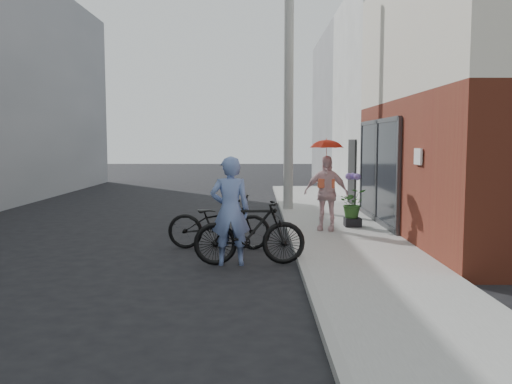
{
  "coord_description": "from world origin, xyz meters",
  "views": [
    {
      "loc": [
        0.2,
        -9.79,
        2.11
      ],
      "look_at": [
        0.17,
        0.86,
        1.1
      ],
      "focal_mm": 38.0,
      "sensor_mm": 36.0,
      "label": 1
    }
  ],
  "objects_px": {
    "planter": "(353,222)",
    "bike_right": "(250,232)",
    "officer": "(230,211)",
    "utility_pole": "(289,92)",
    "bike_left": "(219,222)",
    "kimono_woman": "(326,193)"
  },
  "relations": [
    {
      "from": "bike_right",
      "to": "planter",
      "type": "distance_m",
      "value": 4.16
    },
    {
      "from": "utility_pole",
      "to": "kimono_woman",
      "type": "xyz_separation_m",
      "value": [
        0.62,
        -3.81,
        -2.55
      ]
    },
    {
      "from": "bike_left",
      "to": "bike_right",
      "type": "height_order",
      "value": "bike_right"
    },
    {
      "from": "bike_left",
      "to": "kimono_woman",
      "type": "bearing_deg",
      "value": -52.21
    },
    {
      "from": "bike_right",
      "to": "planter",
      "type": "height_order",
      "value": "bike_right"
    },
    {
      "from": "planter",
      "to": "kimono_woman",
      "type": "bearing_deg",
      "value": -142.79
    },
    {
      "from": "bike_right",
      "to": "kimono_woman",
      "type": "distance_m",
      "value": 3.35
    },
    {
      "from": "officer",
      "to": "bike_right",
      "type": "height_order",
      "value": "officer"
    },
    {
      "from": "bike_left",
      "to": "kimono_woman",
      "type": "distance_m",
      "value": 2.77
    },
    {
      "from": "officer",
      "to": "bike_left",
      "type": "distance_m",
      "value": 1.47
    },
    {
      "from": "officer",
      "to": "utility_pole",
      "type": "bearing_deg",
      "value": -104.51
    },
    {
      "from": "bike_left",
      "to": "bike_right",
      "type": "xyz_separation_m",
      "value": [
        0.62,
        -1.37,
        0.04
      ]
    },
    {
      "from": "officer",
      "to": "bike_left",
      "type": "relative_size",
      "value": 0.92
    },
    {
      "from": "utility_pole",
      "to": "bike_right",
      "type": "xyz_separation_m",
      "value": [
        -1.03,
        -6.7,
        -2.93
      ]
    },
    {
      "from": "officer",
      "to": "planter",
      "type": "height_order",
      "value": "officer"
    },
    {
      "from": "kimono_woman",
      "to": "bike_right",
      "type": "bearing_deg",
      "value": -103.04
    },
    {
      "from": "utility_pole",
      "to": "officer",
      "type": "bearing_deg",
      "value": -101.48
    },
    {
      "from": "utility_pole",
      "to": "bike_left",
      "type": "height_order",
      "value": "utility_pole"
    },
    {
      "from": "utility_pole",
      "to": "officer",
      "type": "height_order",
      "value": "utility_pole"
    },
    {
      "from": "utility_pole",
      "to": "planter",
      "type": "xyz_separation_m",
      "value": [
        1.32,
        -3.29,
        -3.28
      ]
    },
    {
      "from": "officer",
      "to": "bike_right",
      "type": "distance_m",
      "value": 0.48
    },
    {
      "from": "planter",
      "to": "bike_right",
      "type": "bearing_deg",
      "value": -124.6
    }
  ]
}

